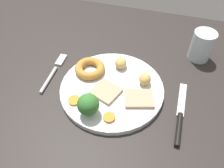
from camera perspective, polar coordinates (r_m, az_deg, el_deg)
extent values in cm
cube|color=#2B2623|center=(59.28, 1.87, -3.22)|extent=(120.00, 84.00, 3.60)
cylinder|color=white|center=(57.78, 0.00, -1.13)|extent=(26.15, 26.15, 1.40)
cube|color=tan|center=(55.70, -1.52, -1.88)|extent=(7.88, 7.68, 0.80)
cube|color=tan|center=(54.64, 6.83, -3.66)|extent=(8.05, 7.09, 0.80)
torus|color=#C68938|center=(60.64, -5.59, 3.93)|extent=(7.97, 7.97, 2.12)
ellipsoid|color=#D8B260|center=(61.42, 2.20, 5.31)|extent=(4.07, 4.45, 2.84)
ellipsoid|color=#D8B260|center=(57.52, 8.28, 1.22)|extent=(3.53, 3.90, 3.06)
cylinder|color=orange|center=(54.84, -9.45, -4.08)|extent=(2.99, 2.99, 0.53)
cylinder|color=orange|center=(51.19, -0.66, -8.41)|extent=(2.73, 2.73, 0.61)
cylinder|color=#8CB766|center=(52.02, -5.80, -6.73)|extent=(1.27, 1.27, 1.36)
sphere|color=#387A33|center=(50.09, -6.01, -5.12)|extent=(4.95, 4.95, 4.95)
cylinder|color=silver|center=(62.55, -15.64, 1.09)|extent=(1.20, 9.52, 0.90)
cube|color=silver|center=(67.71, -12.67, 5.92)|extent=(2.14, 4.56, 0.60)
cylinder|color=black|center=(52.96, 16.43, -10.82)|extent=(1.20, 8.50, 1.20)
cube|color=silver|center=(58.72, 17.14, -3.74)|extent=(1.71, 10.50, 0.40)
cylinder|color=silver|center=(69.43, 21.61, 8.95)|extent=(6.22, 6.22, 8.60)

